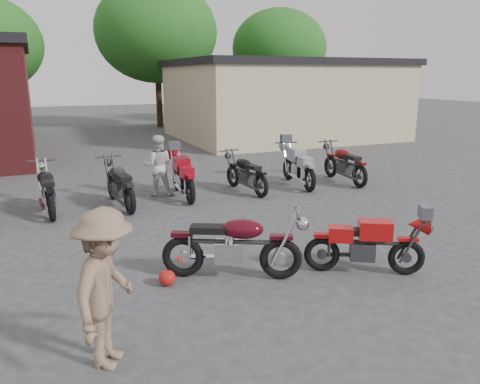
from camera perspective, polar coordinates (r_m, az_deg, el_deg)
name	(u,v)px	position (r m, az deg, el deg)	size (l,w,h in m)	color
ground	(257,282)	(7.23, 2.10, -10.92)	(90.00, 90.00, 0.00)	#353538
stucco_building	(282,102)	(23.82, 5.13, 10.89)	(10.00, 8.00, 3.50)	tan
tree_2	(157,51)	(28.76, -10.07, 16.56)	(7.04, 7.04, 8.80)	#154F15
tree_3	(279,63)	(31.62, 4.74, 15.39)	(6.08, 6.08, 7.60)	#154F15
vintage_motorcycle	(234,241)	(7.15, -0.70, -5.99)	(2.08, 0.69, 1.21)	#470813
sportbike	(367,242)	(7.62, 15.23, -5.87)	(1.80, 0.59, 1.04)	#B90F10
helmet	(167,278)	(7.17, -8.88, -10.30)	(0.26, 0.26, 0.24)	#A61511
person_light	(158,166)	(12.23, -9.99, 3.19)	(0.77, 0.60, 1.58)	silver
person_tan	(106,289)	(5.21, -16.00, -11.26)	(1.13, 0.65, 1.75)	#80654F
row_bike_2	(47,187)	(11.44, -22.50, 0.57)	(2.05, 0.68, 1.19)	black
row_bike_3	(120,182)	(11.44, -14.48, 1.23)	(2.07, 0.68, 1.20)	black
row_bike_4	(183,174)	(12.04, -7.00, 2.23)	(2.08, 0.69, 1.21)	#A20D1D
row_bike_5	(246,171)	(12.48, 0.69, 2.57)	(1.94, 0.64, 1.13)	black
row_bike_6	(298,164)	(13.31, 7.09, 3.42)	(2.13, 0.70, 1.24)	#989DA6
row_bike_7	(344,162)	(13.96, 12.59, 3.64)	(2.10, 0.69, 1.22)	#550D0A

